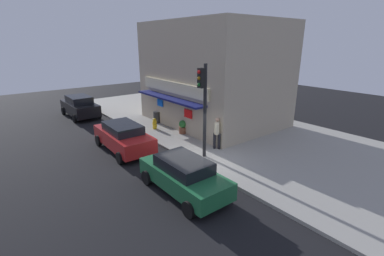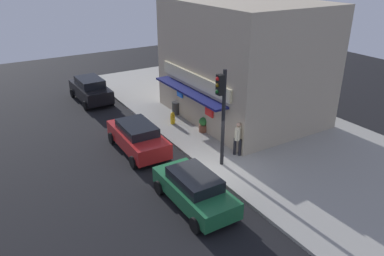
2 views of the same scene
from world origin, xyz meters
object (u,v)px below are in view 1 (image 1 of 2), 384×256
(potted_plant_by_window, at_px, (156,112))
(parked_car_green, at_px, (184,175))
(fire_hydrant, at_px, (155,124))
(parked_car_black, at_px, (80,106))
(parked_car_red, at_px, (123,137))
(potted_plant_by_doorway, at_px, (183,127))
(trash_can, at_px, (157,117))
(traffic_light, at_px, (203,99))
(pedestrian, at_px, (217,132))

(potted_plant_by_window, distance_m, parked_car_green, 11.26)
(fire_hydrant, bearing_deg, parked_car_black, -157.51)
(fire_hydrant, xyz_separation_m, parked_car_green, (7.78, -3.23, 0.28))
(potted_plant_by_window, distance_m, parked_car_red, 6.50)
(potted_plant_by_doorway, height_order, parked_car_red, parked_car_red)
(parked_car_green, bearing_deg, parked_car_red, 179.95)
(fire_hydrant, xyz_separation_m, trash_can, (-1.25, 0.94, 0.05))
(traffic_light, height_order, trash_can, traffic_light)
(pedestrian, xyz_separation_m, parked_car_green, (2.40, -4.11, -0.36))
(pedestrian, bearing_deg, traffic_light, -75.08)
(potted_plant_by_doorway, height_order, potted_plant_by_window, potted_plant_by_window)
(traffic_light, height_order, parked_car_green, traffic_light)
(fire_hydrant, height_order, pedestrian, pedestrian)
(trash_can, distance_m, potted_plant_by_window, 1.31)
(pedestrian, bearing_deg, parked_car_black, -163.00)
(trash_can, height_order, potted_plant_by_window, potted_plant_by_window)
(traffic_light, distance_m, pedestrian, 2.52)
(parked_car_green, bearing_deg, trash_can, 155.20)
(fire_hydrant, relative_size, parked_car_red, 0.17)
(potted_plant_by_doorway, bearing_deg, parked_car_green, -35.96)
(traffic_light, distance_m, potted_plant_by_doorway, 4.82)
(parked_car_green, height_order, parked_car_black, parked_car_black)
(trash_can, bearing_deg, parked_car_black, -146.34)
(traffic_light, relative_size, potted_plant_by_window, 5.37)
(potted_plant_by_window, bearing_deg, parked_car_black, -136.03)
(potted_plant_by_doorway, distance_m, parked_car_green, 7.15)
(fire_hydrant, distance_m, pedestrian, 5.49)
(parked_car_green, height_order, parked_car_red, parked_car_red)
(pedestrian, xyz_separation_m, potted_plant_by_doorway, (-3.39, 0.09, -0.57))
(trash_can, relative_size, potted_plant_by_doorway, 0.95)
(pedestrian, relative_size, parked_car_black, 0.41)
(parked_car_black, bearing_deg, pedestrian, 17.00)
(potted_plant_by_window, xyz_separation_m, parked_car_black, (-4.64, -4.47, 0.23))
(parked_car_green, bearing_deg, pedestrian, 120.31)
(trash_can, height_order, potted_plant_by_doorway, potted_plant_by_doorway)
(potted_plant_by_doorway, distance_m, parked_car_black, 9.84)
(traffic_light, xyz_separation_m, pedestrian, (-0.36, 1.35, -2.10))
(parked_car_green, bearing_deg, potted_plant_by_window, 154.84)
(parked_car_black, bearing_deg, potted_plant_by_doorway, 23.28)
(traffic_light, distance_m, parked_car_red, 5.24)
(traffic_light, bearing_deg, potted_plant_by_doorway, 158.98)
(fire_hydrant, relative_size, parked_car_black, 0.17)
(traffic_light, distance_m, potted_plant_by_window, 8.79)
(trash_can, xyz_separation_m, potted_plant_by_doorway, (3.24, 0.03, 0.02))
(trash_can, height_order, parked_car_black, parked_car_black)
(trash_can, xyz_separation_m, pedestrian, (6.63, -0.06, 0.58))
(fire_hydrant, xyz_separation_m, parked_car_black, (-7.04, -2.92, 0.37))
(potted_plant_by_window, height_order, parked_car_red, parked_car_red)
(potted_plant_by_window, xyz_separation_m, parked_car_red, (4.41, -4.78, 0.18))
(parked_car_black, bearing_deg, traffic_light, 10.84)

